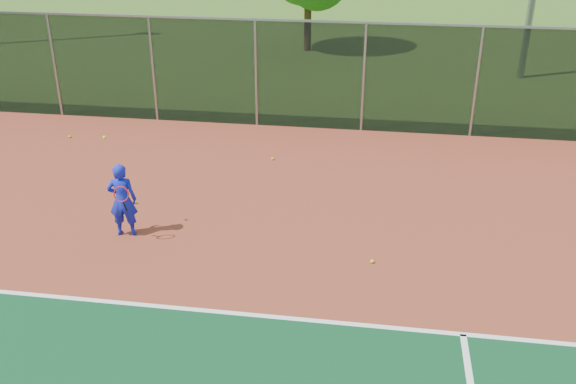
{
  "coord_description": "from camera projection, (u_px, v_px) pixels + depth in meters",
  "views": [
    {
      "loc": [
        0.53,
        -5.27,
        6.26
      ],
      "look_at": [
        -1.03,
        5.0,
        1.3
      ],
      "focal_mm": 40.0,
      "sensor_mm": 36.0,
      "label": 1
    }
  ],
  "objects": [
    {
      "name": "practice_ball_3",
      "position": [
        372.0,
        261.0,
        11.73
      ],
      "size": [
        0.07,
        0.07,
        0.07
      ],
      "primitive_type": "sphere",
      "color": "yellow",
      "rests_on": "court_apron"
    },
    {
      "name": "practice_ball_0",
      "position": [
        273.0,
        159.0,
        16.17
      ],
      "size": [
        0.07,
        0.07,
        0.07
      ],
      "primitive_type": "sphere",
      "color": "yellow",
      "rests_on": "court_apron"
    },
    {
      "name": "tennis_player",
      "position": [
        122.0,
        200.0,
        12.41
      ],
      "size": [
        0.6,
        0.64,
        2.03
      ],
      "color": "#141EBC",
      "rests_on": "court_apron"
    },
    {
      "name": "practice_ball_1",
      "position": [
        117.0,
        210.0,
        13.58
      ],
      "size": [
        0.07,
        0.07,
        0.07
      ],
      "primitive_type": "sphere",
      "color": "yellow",
      "rests_on": "court_apron"
    },
    {
      "name": "court_apron",
      "position": [
        327.0,
        366.0,
        9.25
      ],
      "size": [
        30.0,
        20.0,
        0.02
      ],
      "primitive_type": "cube",
      "color": "brown",
      "rests_on": "ground"
    },
    {
      "name": "fence_back",
      "position": [
        364.0,
        77.0,
        17.5
      ],
      "size": [
        30.0,
        0.06,
        3.03
      ],
      "color": "black",
      "rests_on": "court_apron"
    },
    {
      "name": "practice_ball_4",
      "position": [
        135.0,
        202.0,
        13.93
      ],
      "size": [
        0.07,
        0.07,
        0.07
      ],
      "primitive_type": "sphere",
      "color": "yellow",
      "rests_on": "court_apron"
    },
    {
      "name": "practice_ball_2",
      "position": [
        70.0,
        137.0,
        17.59
      ],
      "size": [
        0.07,
        0.07,
        0.07
      ],
      "primitive_type": "sphere",
      "color": "yellow",
      "rests_on": "court_apron"
    }
  ]
}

